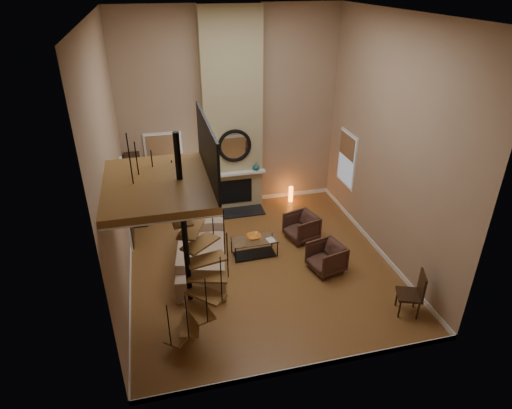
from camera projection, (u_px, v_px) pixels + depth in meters
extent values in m
cube|color=#996531|center=(260.00, 264.00, 10.43)|extent=(6.00, 6.50, 0.01)
cube|color=tan|center=(231.00, 113.00, 11.91)|extent=(6.00, 0.02, 5.50)
cube|color=tan|center=(316.00, 238.00, 6.35)|extent=(6.00, 0.02, 5.50)
cube|color=tan|center=(111.00, 170.00, 8.50)|extent=(0.02, 6.50, 5.50)
cube|color=tan|center=(390.00, 144.00, 9.76)|extent=(0.02, 6.50, 5.50)
cube|color=silver|center=(261.00, 14.00, 7.83)|extent=(6.00, 6.50, 0.01)
cube|color=white|center=(233.00, 201.00, 13.17)|extent=(6.00, 0.02, 0.12)
cube|color=white|center=(306.00, 368.00, 7.63)|extent=(6.00, 0.02, 0.12)
cube|color=white|center=(131.00, 281.00, 9.77)|extent=(0.02, 6.50, 0.12)
cube|color=white|center=(375.00, 245.00, 11.03)|extent=(0.02, 6.50, 0.12)
cube|color=tan|center=(232.00, 115.00, 11.75)|extent=(1.60, 0.38, 5.50)
cube|color=black|center=(238.00, 212.00, 12.62)|extent=(1.50, 0.60, 0.04)
cube|color=black|center=(236.00, 191.00, 12.62)|extent=(0.95, 0.02, 0.72)
cube|color=white|center=(236.00, 174.00, 12.26)|extent=(1.70, 0.18, 0.06)
torus|color=black|center=(235.00, 146.00, 11.94)|extent=(0.94, 0.10, 0.94)
cylinder|color=white|center=(235.00, 146.00, 11.95)|extent=(0.80, 0.01, 0.80)
imported|color=black|center=(216.00, 170.00, 12.11)|extent=(0.24, 0.24, 0.25)
imported|color=#16494F|center=(256.00, 167.00, 12.36)|extent=(0.20, 0.20, 0.21)
cube|color=white|center=(165.00, 159.00, 12.04)|extent=(1.02, 0.04, 1.52)
cube|color=#8C9EB2|center=(165.00, 159.00, 12.01)|extent=(0.90, 0.01, 1.40)
cube|color=#996D45|center=(164.00, 152.00, 11.90)|extent=(0.90, 0.01, 0.98)
cube|color=white|center=(347.00, 159.00, 12.01)|extent=(0.04, 1.02, 1.52)
cube|color=#8C9EB2|center=(346.00, 159.00, 12.01)|extent=(0.01, 0.90, 1.40)
cube|color=#996D45|center=(347.00, 146.00, 11.82)|extent=(0.01, 0.90, 0.63)
cube|color=white|center=(126.00, 205.00, 10.84)|extent=(0.06, 1.05, 2.16)
cube|color=black|center=(128.00, 205.00, 10.86)|extent=(0.05, 0.90, 2.05)
cube|color=#8C9EB2|center=(127.00, 190.00, 10.67)|extent=(0.01, 0.60, 0.90)
cube|color=brown|center=(158.00, 184.00, 6.93)|extent=(1.70, 2.20, 0.12)
cube|color=white|center=(158.00, 189.00, 6.97)|extent=(1.70, 2.20, 0.03)
cube|color=black|center=(207.00, 149.00, 6.85)|extent=(0.04, 2.20, 0.94)
cylinder|color=black|center=(186.00, 243.00, 7.56)|extent=(0.10, 0.10, 4.02)
cube|color=brown|center=(182.00, 332.00, 8.09)|extent=(0.71, 0.78, 0.04)
cylinder|color=black|center=(169.00, 326.00, 7.58)|extent=(0.02, 0.02, 0.94)
cube|color=brown|center=(190.00, 323.00, 7.94)|extent=(0.46, 0.77, 0.04)
cylinder|color=black|center=(187.00, 317.00, 7.41)|extent=(0.02, 0.02, 0.94)
cube|color=brown|center=(199.00, 310.00, 7.87)|extent=(0.55, 0.79, 0.04)
cylinder|color=black|center=(206.00, 301.00, 7.38)|extent=(0.02, 0.02, 0.94)
cube|color=brown|center=(206.00, 294.00, 7.86)|extent=(0.75, 0.74, 0.04)
cylinder|color=black|center=(221.00, 280.00, 7.48)|extent=(0.02, 0.02, 0.94)
cube|color=brown|center=(208.00, 277.00, 7.88)|extent=(0.79, 0.53, 0.04)
cylinder|color=black|center=(227.00, 256.00, 7.65)|extent=(0.02, 0.02, 0.94)
cube|color=brown|center=(207.00, 259.00, 7.91)|extent=(0.77, 0.48, 0.04)
cylinder|color=black|center=(224.00, 233.00, 7.83)|extent=(0.02, 0.02, 0.94)
cube|color=brown|center=(200.00, 243.00, 7.90)|extent=(0.77, 0.72, 0.04)
cylinder|color=black|center=(212.00, 213.00, 7.94)|extent=(0.02, 0.02, 0.94)
cube|color=brown|center=(191.00, 229.00, 7.84)|extent=(0.58, 0.79, 0.04)
cylinder|color=black|center=(195.00, 197.00, 7.93)|extent=(0.02, 0.02, 0.94)
cube|color=brown|center=(180.00, 217.00, 7.70)|extent=(0.41, 0.75, 0.04)
cylinder|color=black|center=(174.00, 185.00, 7.78)|extent=(0.02, 0.02, 0.94)
cube|color=brown|center=(169.00, 207.00, 7.49)|extent=(0.68, 0.79, 0.04)
cylinder|color=black|center=(154.00, 176.00, 7.48)|extent=(0.02, 0.02, 0.94)
cube|color=brown|center=(161.00, 197.00, 7.23)|extent=(0.80, 0.64, 0.04)
cylinder|color=black|center=(138.00, 169.00, 7.09)|extent=(0.02, 0.02, 0.94)
cube|color=brown|center=(158.00, 188.00, 6.96)|extent=(0.72, 0.34, 0.04)
cylinder|color=black|center=(130.00, 163.00, 6.66)|extent=(0.02, 0.02, 0.94)
cube|color=black|center=(136.00, 190.00, 11.80)|extent=(0.40, 0.84, 1.88)
imported|color=tan|center=(201.00, 252.00, 10.19)|extent=(1.47, 2.84, 0.79)
imported|color=#482A21|center=(304.00, 226.00, 11.28)|extent=(0.92, 0.90, 0.68)
imported|color=#482A21|center=(329.00, 257.00, 10.08)|extent=(0.89, 0.88, 0.67)
cube|color=silver|center=(254.00, 240.00, 10.55)|extent=(1.11, 0.58, 0.02)
cube|color=black|center=(254.00, 254.00, 10.75)|extent=(1.01, 0.48, 0.01)
cylinder|color=black|center=(236.00, 256.00, 10.35)|extent=(0.03, 0.03, 0.40)
cylinder|color=black|center=(277.00, 249.00, 10.59)|extent=(0.03, 0.03, 0.40)
cylinder|color=black|center=(232.00, 246.00, 10.72)|extent=(0.03, 0.03, 0.40)
cylinder|color=black|center=(272.00, 240.00, 10.96)|extent=(0.03, 0.03, 0.40)
imported|color=orange|center=(254.00, 237.00, 10.57)|extent=(0.35, 0.35, 0.09)
imported|color=gray|center=(270.00, 240.00, 10.49)|extent=(0.22, 0.27, 0.02)
cylinder|color=black|center=(195.00, 221.00, 12.17)|extent=(0.34, 0.34, 0.03)
cylinder|color=black|center=(193.00, 196.00, 11.80)|extent=(0.04, 0.04, 1.45)
cylinder|color=#F2E5C6|center=(192.00, 171.00, 11.45)|extent=(0.37, 0.37, 0.30)
cylinder|color=orange|center=(291.00, 194.00, 13.13)|extent=(0.13, 0.13, 0.46)
cube|color=black|center=(409.00, 295.00, 8.76)|extent=(0.60, 0.60, 0.05)
cube|color=black|center=(422.00, 285.00, 8.61)|extent=(0.20, 0.43, 0.55)
cylinder|color=black|center=(399.00, 309.00, 8.73)|extent=(0.05, 0.05, 0.44)
cylinder|color=black|center=(418.00, 311.00, 8.69)|extent=(0.05, 0.05, 0.44)
cylinder|color=black|center=(397.00, 297.00, 9.04)|extent=(0.05, 0.05, 0.44)
cylinder|color=black|center=(415.00, 299.00, 9.00)|extent=(0.05, 0.05, 0.44)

